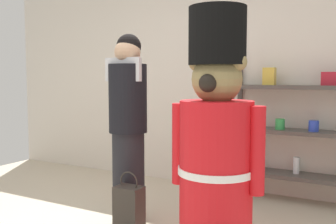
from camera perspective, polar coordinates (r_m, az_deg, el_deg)
name	(u,v)px	position (r m, az deg, el deg)	size (l,w,h in m)	color
back_wall	(224,75)	(4.52, 8.31, 5.38)	(6.40, 0.12, 2.60)	silver
merchandise_shelf	(297,129)	(4.10, 18.53, -2.38)	(1.34, 0.35, 1.51)	#4C4742
teddy_bear_guard	(216,145)	(2.79, 7.14, -4.84)	(0.70, 0.55, 1.76)	red
person_shopper	(128,125)	(3.35, -5.93, -1.87)	(0.35, 0.33, 1.64)	black
shopping_bag	(129,210)	(3.23, -5.78, -14.18)	(0.22, 0.16, 0.52)	#332D28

